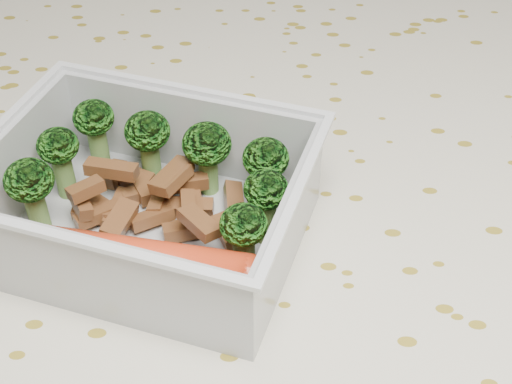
{
  "coord_description": "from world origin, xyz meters",
  "views": [
    {
      "loc": [
        0.01,
        -0.29,
        1.04
      ],
      "look_at": [
        0.0,
        -0.0,
        0.78
      ],
      "focal_mm": 50.0,
      "sensor_mm": 36.0,
      "label": 1
    }
  ],
  "objects": [
    {
      "name": "dining_table",
      "position": [
        0.0,
        0.0,
        0.67
      ],
      "size": [
        1.4,
        0.9,
        0.75
      ],
      "color": "brown",
      "rests_on": "ground"
    },
    {
      "name": "meat_pile",
      "position": [
        -0.06,
        0.0,
        0.77
      ],
      "size": [
        0.1,
        0.08,
        0.03
      ],
      "color": "brown",
      "rests_on": "lunch_container"
    },
    {
      "name": "tablecloth",
      "position": [
        0.0,
        0.0,
        0.72
      ],
      "size": [
        1.46,
        0.96,
        0.19
      ],
      "color": "beige",
      "rests_on": "dining_table"
    },
    {
      "name": "broccoli_florets",
      "position": [
        -0.05,
        0.01,
        0.79
      ],
      "size": [
        0.15,
        0.11,
        0.05
      ],
      "color": "#608C3F",
      "rests_on": "lunch_container"
    },
    {
      "name": "lunch_container",
      "position": [
        -0.06,
        -0.01,
        0.78
      ],
      "size": [
        0.2,
        0.18,
        0.06
      ],
      "color": "silver",
      "rests_on": "tablecloth"
    },
    {
      "name": "sausage",
      "position": [
        -0.06,
        -0.05,
        0.78
      ],
      "size": [
        0.15,
        0.04,
        0.02
      ],
      "color": "red",
      "rests_on": "lunch_container"
    }
  ]
}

